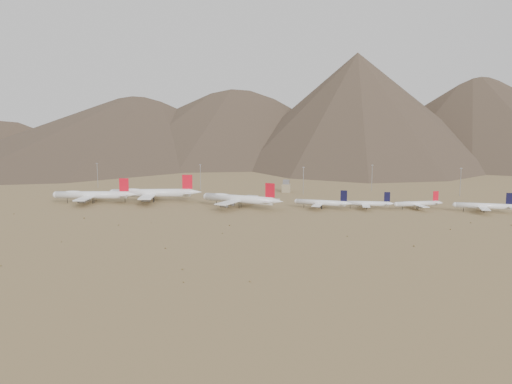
% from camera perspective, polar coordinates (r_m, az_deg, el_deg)
% --- Properties ---
extents(ground, '(3000.00, 3000.00, 0.00)m').
position_cam_1_polar(ground, '(369.18, -3.10, -2.39)').
color(ground, '#957E4D').
rests_on(ground, ground).
extents(mountain_ridge, '(4400.00, 1000.00, 300.00)m').
position_cam_1_polar(mountain_ridge, '(1260.28, 5.84, 11.54)').
color(mountain_ridge, brown).
rests_on(mountain_ridge, ground).
extents(widebody_west, '(70.10, 54.58, 20.93)m').
position_cam_1_polar(widebody_west, '(433.25, -18.22, -0.30)').
color(widebody_west, white).
rests_on(widebody_west, ground).
extents(widebody_centre, '(76.57, 60.04, 23.02)m').
position_cam_1_polar(widebody_centre, '(427.23, -11.76, -0.09)').
color(widebody_centre, white).
rests_on(widebody_centre, ground).
extents(widebody_east, '(68.09, 54.10, 20.93)m').
position_cam_1_polar(widebody_east, '(389.21, -1.94, -0.79)').
color(widebody_east, white).
rests_on(widebody_east, ground).
extents(narrowbody_a, '(45.69, 33.33, 15.18)m').
position_cam_1_polar(narrowbody_a, '(388.11, 7.58, -1.22)').
color(narrowbody_a, white).
rests_on(narrowbody_a, ground).
extents(narrowbody_b, '(41.09, 29.37, 13.55)m').
position_cam_1_polar(narrowbody_b, '(393.68, 12.61, -1.29)').
color(narrowbody_b, white).
rests_on(narrowbody_b, ground).
extents(narrowbody_c, '(39.29, 29.47, 13.66)m').
position_cam_1_polar(narrowbody_c, '(403.26, 18.03, -1.27)').
color(narrowbody_c, white).
rests_on(narrowbody_c, ground).
extents(narrowbody_d, '(46.29, 33.38, 15.28)m').
position_cam_1_polar(narrowbody_d, '(406.15, 24.68, -1.46)').
color(narrowbody_d, white).
rests_on(narrowbody_d, ground).
extents(control_tower, '(8.00, 8.00, 12.00)m').
position_cam_1_polar(control_tower, '(481.06, 3.47, 0.60)').
color(control_tower, gray).
rests_on(control_tower, ground).
extents(mast_far_west, '(2.00, 0.60, 25.70)m').
position_cam_1_polar(mast_far_west, '(537.18, -17.67, 1.95)').
color(mast_far_west, gray).
rests_on(mast_far_west, ground).
extents(mast_west, '(2.00, 0.60, 25.70)m').
position_cam_1_polar(mast_west, '(499.75, -6.37, 1.86)').
color(mast_west, gray).
rests_on(mast_west, ground).
extents(mast_centre, '(2.00, 0.60, 25.70)m').
position_cam_1_polar(mast_centre, '(466.20, 5.43, 1.45)').
color(mast_centre, gray).
rests_on(mast_centre, ground).
extents(mast_east, '(2.00, 0.60, 25.70)m').
position_cam_1_polar(mast_east, '(503.36, 13.11, 1.75)').
color(mast_east, gray).
rests_on(mast_east, ground).
extents(mast_far_east, '(2.00, 0.60, 25.70)m').
position_cam_1_polar(mast_far_east, '(490.58, 22.34, 1.22)').
color(mast_far_east, gray).
rests_on(mast_far_east, ground).
extents(desert_scrub, '(441.29, 168.78, 0.93)m').
position_cam_1_polar(desert_scrub, '(281.85, -3.00, -5.49)').
color(desert_scrub, brown).
rests_on(desert_scrub, ground).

